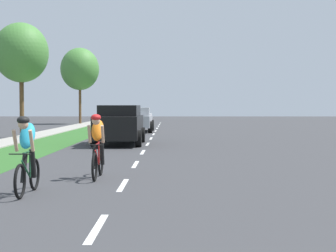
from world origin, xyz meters
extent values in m
plane|color=#38383A|center=(0.00, 20.00, 0.00)|extent=(120.00, 120.00, 0.00)
cube|color=#2D6026|center=(-4.67, 20.00, 0.00)|extent=(2.60, 70.00, 0.01)
cube|color=white|center=(0.00, 6.00, 0.00)|extent=(0.12, 1.80, 0.01)
cube|color=white|center=(0.00, 10.00, 0.00)|extent=(0.12, 1.80, 0.01)
cube|color=white|center=(0.00, 14.00, 0.00)|extent=(0.12, 1.80, 0.01)
cube|color=white|center=(0.00, 18.00, 0.00)|extent=(0.12, 1.80, 0.01)
cube|color=white|center=(0.00, 22.00, 0.00)|extent=(0.12, 1.80, 0.01)
cube|color=white|center=(0.00, 26.00, 0.00)|extent=(0.12, 1.80, 0.01)
cube|color=white|center=(0.00, 30.00, 0.00)|extent=(0.12, 1.80, 0.01)
cube|color=white|center=(0.00, 34.00, 0.00)|extent=(0.12, 1.80, 0.01)
cube|color=white|center=(0.00, 38.00, 0.00)|extent=(0.12, 1.80, 0.01)
cube|color=white|center=(0.00, 42.00, 0.00)|extent=(0.12, 1.80, 0.01)
cube|color=white|center=(0.00, 46.00, 0.00)|extent=(0.12, 1.80, 0.01)
cube|color=white|center=(0.00, 50.00, 0.00)|extent=(0.12, 1.80, 0.01)
torus|color=black|center=(-1.80, 9.34, 0.34)|extent=(0.06, 0.68, 0.68)
torus|color=black|center=(-1.80, 8.30, 0.34)|extent=(0.06, 0.68, 0.68)
cylinder|color=#194C2D|center=(-1.80, 8.72, 0.52)|extent=(0.04, 0.59, 0.43)
cylinder|color=#194C2D|center=(-1.80, 9.00, 0.62)|extent=(0.04, 0.04, 0.55)
cylinder|color=#194C2D|center=(-1.80, 8.77, 0.85)|extent=(0.03, 0.55, 0.03)
cylinder|color=black|center=(-1.80, 8.32, 0.86)|extent=(0.42, 0.02, 0.02)
ellipsoid|color=#26A5CC|center=(-1.80, 8.84, 1.18)|extent=(0.30, 0.54, 0.63)
sphere|color=tan|center=(-1.80, 8.56, 1.42)|extent=(0.20, 0.20, 0.20)
ellipsoid|color=black|center=(-1.80, 8.56, 1.50)|extent=(0.24, 0.28, 0.16)
cylinder|color=tan|center=(-1.96, 8.56, 1.10)|extent=(0.07, 0.26, 0.45)
cylinder|color=tan|center=(-1.64, 8.56, 1.10)|extent=(0.07, 0.26, 0.45)
cylinder|color=black|center=(-1.90, 8.92, 0.52)|extent=(0.10, 0.30, 0.60)
cylinder|color=black|center=(-1.70, 8.87, 0.62)|extent=(0.10, 0.25, 0.61)
torus|color=black|center=(-0.72, 11.60, 0.34)|extent=(0.06, 0.68, 0.68)
torus|color=black|center=(-0.72, 10.56, 0.34)|extent=(0.06, 0.68, 0.68)
cylinder|color=red|center=(-0.72, 10.98, 0.52)|extent=(0.04, 0.59, 0.43)
cylinder|color=red|center=(-0.72, 11.26, 0.62)|extent=(0.04, 0.04, 0.55)
cylinder|color=red|center=(-0.72, 11.03, 0.85)|extent=(0.03, 0.55, 0.03)
cylinder|color=black|center=(-0.72, 10.58, 0.86)|extent=(0.42, 0.02, 0.02)
ellipsoid|color=orange|center=(-0.72, 11.10, 1.18)|extent=(0.30, 0.54, 0.63)
sphere|color=tan|center=(-0.72, 10.82, 1.42)|extent=(0.20, 0.20, 0.20)
ellipsoid|color=red|center=(-0.72, 10.82, 1.50)|extent=(0.24, 0.28, 0.16)
cylinder|color=tan|center=(-0.88, 10.82, 1.10)|extent=(0.07, 0.26, 0.45)
cylinder|color=tan|center=(-0.56, 10.82, 1.10)|extent=(0.07, 0.26, 0.45)
cylinder|color=black|center=(-0.82, 11.18, 0.52)|extent=(0.10, 0.30, 0.60)
cylinder|color=black|center=(-0.62, 11.13, 0.62)|extent=(0.10, 0.25, 0.61)
cube|color=black|center=(-1.27, 21.82, 0.81)|extent=(1.90, 4.70, 1.00)
cube|color=black|center=(-1.27, 22.02, 1.53)|extent=(1.71, 2.91, 0.52)
cube|color=#1E2833|center=(-1.27, 20.76, 1.41)|extent=(1.56, 0.08, 0.44)
cylinder|color=black|center=(-2.22, 20.41, 0.36)|extent=(0.25, 0.72, 0.72)
cylinder|color=black|center=(-0.32, 20.41, 0.36)|extent=(0.25, 0.72, 0.72)
cylinder|color=black|center=(-2.22, 23.23, 0.36)|extent=(0.25, 0.72, 0.72)
cylinder|color=black|center=(-0.32, 23.23, 0.36)|extent=(0.25, 0.72, 0.72)
cube|color=#A5A8AD|center=(-1.25, 32.94, 0.72)|extent=(1.96, 5.10, 0.76)
cube|color=#A5A8AD|center=(-1.25, 32.18, 1.32)|extent=(1.80, 1.78, 0.64)
cube|color=#1E2833|center=(-1.25, 31.46, 1.30)|extent=(1.67, 0.08, 0.52)
cube|color=#A5A8AD|center=(-2.15, 33.96, 1.02)|extent=(0.08, 2.81, 0.40)
cube|color=#A5A8AD|center=(-0.35, 33.96, 1.02)|extent=(0.08, 2.81, 0.40)
cube|color=#A5A8AD|center=(-1.25, 35.45, 1.02)|extent=(1.80, 0.08, 0.40)
cylinder|color=black|center=(-2.23, 31.41, 0.38)|extent=(0.26, 0.76, 0.76)
cylinder|color=black|center=(-0.27, 31.41, 0.38)|extent=(0.26, 0.76, 0.76)
cylinder|color=black|center=(-2.23, 34.47, 0.38)|extent=(0.26, 0.76, 0.76)
cylinder|color=black|center=(-0.27, 34.47, 0.38)|extent=(0.26, 0.76, 0.76)
cylinder|color=brown|center=(-7.15, 26.69, 1.74)|extent=(0.24, 0.24, 3.49)
ellipsoid|color=#478438|center=(-7.15, 26.69, 4.68)|extent=(2.98, 2.98, 3.27)
cylinder|color=brown|center=(-7.58, 47.08, 1.89)|extent=(0.24, 0.24, 3.77)
ellipsoid|color=#478438|center=(-7.58, 47.08, 5.23)|extent=(3.64, 3.64, 4.00)
camera|label=1|loc=(1.08, -1.34, 1.79)|focal=54.51mm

